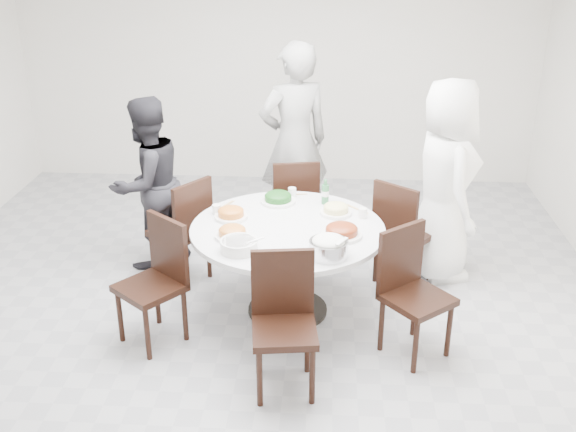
# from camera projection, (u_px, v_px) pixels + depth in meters

# --- Properties ---
(floor) EXTENTS (6.00, 6.00, 0.01)m
(floor) POSITION_uv_depth(u_px,v_px,m) (252.00, 304.00, 5.57)
(floor) COLOR #A6A6AB
(floor) RESTS_ON ground
(wall_back) EXTENTS (6.00, 0.01, 2.80)m
(wall_back) POSITION_uv_depth(u_px,v_px,m) (278.00, 63.00, 7.75)
(wall_back) COLOR white
(wall_back) RESTS_ON ground
(wall_front) EXTENTS (6.00, 0.01, 2.80)m
(wall_front) POSITION_uv_depth(u_px,v_px,m) (145.00, 409.00, 2.27)
(wall_front) COLOR white
(wall_front) RESTS_ON ground
(dining_table) EXTENTS (1.50, 1.50, 0.75)m
(dining_table) POSITION_uv_depth(u_px,v_px,m) (288.00, 270.00, 5.32)
(dining_table) COLOR white
(dining_table) RESTS_ON floor
(chair_ne) EXTENTS (0.59, 0.59, 0.95)m
(chair_ne) POSITION_uv_depth(u_px,v_px,m) (405.00, 231.00, 5.75)
(chair_ne) COLOR black
(chair_ne) RESTS_ON floor
(chair_n) EXTENTS (0.49, 0.49, 0.95)m
(chair_n) POSITION_uv_depth(u_px,v_px,m) (293.00, 204.00, 6.29)
(chair_n) COLOR black
(chair_n) RESTS_ON floor
(chair_nw) EXTENTS (0.59, 0.59, 0.95)m
(chair_nw) POSITION_uv_depth(u_px,v_px,m) (179.00, 229.00, 5.79)
(chair_nw) COLOR black
(chair_nw) RESTS_ON floor
(chair_sw) EXTENTS (0.59, 0.59, 0.95)m
(chair_sw) POSITION_uv_depth(u_px,v_px,m) (150.00, 285.00, 4.90)
(chair_sw) COLOR black
(chair_sw) RESTS_ON floor
(chair_s) EXTENTS (0.47, 0.47, 0.95)m
(chair_s) POSITION_uv_depth(u_px,v_px,m) (284.00, 328.00, 4.38)
(chair_s) COLOR black
(chair_s) RESTS_ON floor
(chair_se) EXTENTS (0.59, 0.59, 0.95)m
(chair_se) POSITION_uv_depth(u_px,v_px,m) (418.00, 296.00, 4.76)
(chair_se) COLOR black
(chair_se) RESTS_ON floor
(diner_right) EXTENTS (0.71, 0.95, 1.76)m
(diner_right) POSITION_uv_depth(u_px,v_px,m) (445.00, 181.00, 5.72)
(diner_right) COLOR white
(diner_right) RESTS_ON floor
(diner_middle) EXTENTS (0.83, 0.71, 1.93)m
(diner_middle) POSITION_uv_depth(u_px,v_px,m) (294.00, 143.00, 6.43)
(diner_middle) COLOR black
(diner_middle) RESTS_ON floor
(diner_left) EXTENTS (0.92, 0.96, 1.55)m
(diner_left) POSITION_uv_depth(u_px,v_px,m) (147.00, 184.00, 5.95)
(diner_left) COLOR black
(diner_left) RESTS_ON floor
(dish_greens) EXTENTS (0.29, 0.29, 0.07)m
(dish_greens) POSITION_uv_depth(u_px,v_px,m) (278.00, 199.00, 5.60)
(dish_greens) COLOR white
(dish_greens) RESTS_ON dining_table
(dish_pale) EXTENTS (0.26, 0.26, 0.07)m
(dish_pale) POSITION_uv_depth(u_px,v_px,m) (336.00, 210.00, 5.38)
(dish_pale) COLOR white
(dish_pale) RESTS_ON dining_table
(dish_orange) EXTENTS (0.26, 0.26, 0.07)m
(dish_orange) POSITION_uv_depth(u_px,v_px,m) (231.00, 214.00, 5.31)
(dish_orange) COLOR white
(dish_orange) RESTS_ON dining_table
(dish_redbrown) EXTENTS (0.31, 0.31, 0.08)m
(dish_redbrown) POSITION_uv_depth(u_px,v_px,m) (342.00, 232.00, 5.00)
(dish_redbrown) COLOR white
(dish_redbrown) RESTS_ON dining_table
(dish_tofu) EXTENTS (0.26, 0.26, 0.07)m
(dish_tofu) POSITION_uv_depth(u_px,v_px,m) (232.00, 233.00, 4.99)
(dish_tofu) COLOR white
(dish_tofu) RESTS_ON dining_table
(rice_bowl) EXTENTS (0.28, 0.28, 0.12)m
(rice_bowl) POSITION_uv_depth(u_px,v_px,m) (328.00, 249.00, 4.70)
(rice_bowl) COLOR silver
(rice_bowl) RESTS_ON dining_table
(soup_bowl) EXTENTS (0.27, 0.27, 0.08)m
(soup_bowl) POSITION_uv_depth(u_px,v_px,m) (239.00, 245.00, 4.78)
(soup_bowl) COLOR white
(soup_bowl) RESTS_ON dining_table
(beverage_bottle) EXTENTS (0.06, 0.06, 0.21)m
(beverage_bottle) POSITION_uv_depth(u_px,v_px,m) (325.00, 192.00, 5.56)
(beverage_bottle) COLOR #2B6C3C
(beverage_bottle) RESTS_ON dining_table
(tea_cups) EXTENTS (0.07, 0.07, 0.08)m
(tea_cups) POSITION_uv_depth(u_px,v_px,m) (297.00, 193.00, 5.70)
(tea_cups) COLOR white
(tea_cups) RESTS_ON dining_table
(chopsticks) EXTENTS (0.24, 0.04, 0.01)m
(chopsticks) POSITION_uv_depth(u_px,v_px,m) (295.00, 193.00, 5.80)
(chopsticks) COLOR tan
(chopsticks) RESTS_ON dining_table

